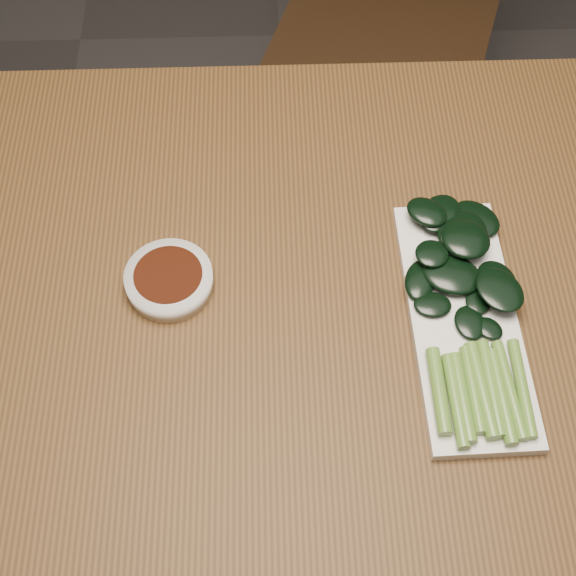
{
  "coord_description": "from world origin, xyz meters",
  "views": [
    {
      "loc": [
        -0.03,
        -0.45,
        1.54
      ],
      "look_at": [
        -0.02,
        0.03,
        0.76
      ],
      "focal_mm": 50.0,
      "sensor_mm": 36.0,
      "label": 1
    }
  ],
  "objects_px": {
    "table": "(301,342)",
    "serving_plate": "(463,321)",
    "sauce_bowl": "(169,280)",
    "gai_lan": "(466,297)"
  },
  "relations": [
    {
      "from": "table",
      "to": "serving_plate",
      "type": "height_order",
      "value": "serving_plate"
    },
    {
      "from": "table",
      "to": "sauce_bowl",
      "type": "distance_m",
      "value": 0.18
    },
    {
      "from": "sauce_bowl",
      "to": "table",
      "type": "bearing_deg",
      "value": -14.95
    },
    {
      "from": "sauce_bowl",
      "to": "gai_lan",
      "type": "xyz_separation_m",
      "value": [
        0.33,
        -0.04,
        0.01
      ]
    },
    {
      "from": "gai_lan",
      "to": "sauce_bowl",
      "type": "bearing_deg",
      "value": 173.23
    },
    {
      "from": "table",
      "to": "serving_plate",
      "type": "xyz_separation_m",
      "value": [
        0.18,
        -0.02,
        0.08
      ]
    },
    {
      "from": "sauce_bowl",
      "to": "serving_plate",
      "type": "relative_size",
      "value": 0.32
    },
    {
      "from": "table",
      "to": "gai_lan",
      "type": "distance_m",
      "value": 0.21
    },
    {
      "from": "sauce_bowl",
      "to": "serving_plate",
      "type": "distance_m",
      "value": 0.34
    },
    {
      "from": "serving_plate",
      "to": "gai_lan",
      "type": "distance_m",
      "value": 0.03
    }
  ]
}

